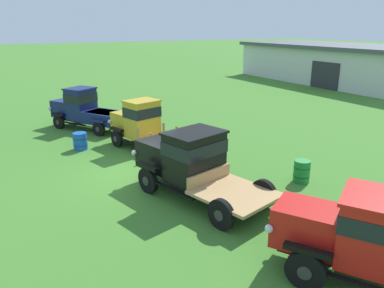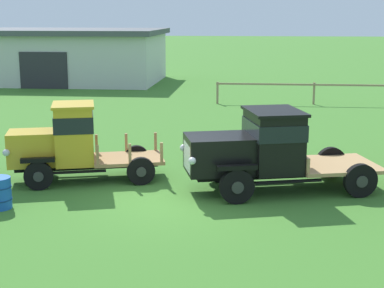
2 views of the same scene
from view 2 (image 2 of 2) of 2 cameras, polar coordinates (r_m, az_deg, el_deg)
ground_plane at (r=15.58m, az=-1.42°, el=-5.46°), size 240.00×240.00×0.00m
farm_shed at (r=44.89m, az=-15.92°, el=8.30°), size 20.08×9.31×3.76m
paddock_fence at (r=32.95m, az=16.78°, el=5.17°), size 16.44×0.40×1.20m
vintage_truck_second_in_line at (r=17.44m, az=-11.87°, el=0.22°), size 4.72×2.73×2.29m
vintage_truck_midrow_center at (r=16.22m, az=6.90°, el=-0.42°), size 5.70×3.31×2.26m
oil_drum_near_fence at (r=20.46m, az=9.95°, el=-0.07°), size 0.62×0.62×0.84m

